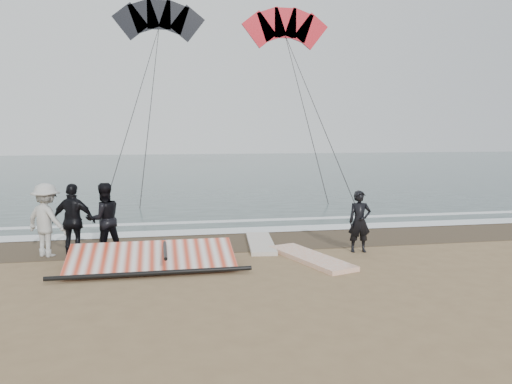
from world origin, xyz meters
The scene contains 12 objects.
ground centered at (0.00, 0.00, 0.00)m, with size 120.00×120.00×0.00m, color #8C704C.
sea centered at (0.00, 33.00, 0.01)m, with size 120.00×54.00×0.02m, color #233838.
wet_sand centered at (0.00, 4.50, 0.01)m, with size 120.00×2.80×0.01m, color #4C3D2B.
foam_near centered at (0.00, 5.90, 0.03)m, with size 120.00×0.90×0.01m, color white.
foam_far centered at (0.00, 7.60, 0.03)m, with size 120.00×0.45×0.01m, color white.
man_main centered at (2.03, 2.65, 0.81)m, with size 0.59×0.39×1.62m, color black.
board_white centered at (0.54, 2.07, 0.06)m, with size 0.77×2.77×0.11m, color white.
board_cream centered at (-0.36, 3.88, 0.05)m, with size 0.67×2.53×0.11m, color beige.
trio_cluster centered at (-5.26, 3.54, 0.93)m, with size 2.64×1.29×1.87m.
sail_rig centered at (-3.34, 2.14, 0.19)m, with size 4.38×1.89×0.50m.
kite_red centered at (5.43, 24.65, 9.95)m, with size 6.56×7.69×17.97m.
kite_dark centered at (-3.06, 27.25, 10.68)m, with size 7.09×8.26×19.36m.
Camera 1 is at (-2.98, -9.46, 3.14)m, focal length 35.00 mm.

